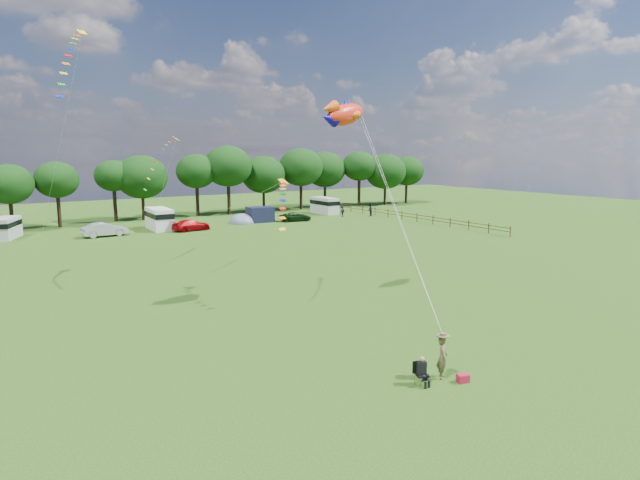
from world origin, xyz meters
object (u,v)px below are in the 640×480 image
camp_chair (421,368)px  walker_b (342,211)px  car_d (296,217)px  walker_a (370,210)px  campervan_b (6,227)px  tent_greyblue (242,223)px  campervan_c (159,218)px  campervan_d (325,205)px  tent_orange (104,234)px  car_c (191,225)px  kite_flyer (442,357)px  fish_kite (342,114)px  car_b (105,230)px

camp_chair → walker_b: bearing=80.4°
car_d → walker_a: walker_a is taller
campervan_b → camp_chair: size_ratio=4.13×
tent_greyblue → walker_a: 19.37m
campervan_b → tent_greyblue: 27.09m
campervan_c → walker_a: bearing=-94.7°
campervan_d → walker_b: campervan_d is taller
camp_chair → walker_b: walker_b is taller
tent_orange → walker_b: (32.41, -2.05, 0.82)m
car_c → campervan_c: campervan_c is taller
campervan_b → campervan_c: size_ratio=0.95×
campervan_b → car_c: bearing=-84.8°
tent_orange → walker_b: size_ratio=1.89×
tent_greyblue → kite_flyer: bearing=-105.4°
camp_chair → tent_orange: bearing=115.3°
camp_chair → campervan_c: bearing=107.9°
campervan_d → car_c: bearing=103.3°
campervan_c → fish_kite: (0.42, -37.63, 10.35)m
campervan_d → tent_greyblue: (-15.27, -3.01, -1.31)m
car_b → car_c: bearing=-100.0°
tent_orange → walker_b: walker_b is taller
tent_greyblue → fish_kite: fish_kite is taller
walker_b → campervan_d: bearing=-111.7°
car_c → car_d: (15.04, 0.74, -0.07)m
fish_kite → tent_greyblue: bearing=62.8°
car_d → kite_flyer: kite_flyer is taller
tent_orange → walker_a: 36.49m
tent_orange → car_c: bearing=-18.5°
car_b → tent_orange: car_b is taller
tent_greyblue → walker_b: bearing=-6.5°
campervan_c → camp_chair: bearing=177.2°
car_b → campervan_c: campervan_c is taller
campervan_b → tent_orange: size_ratio=1.60×
campervan_d → kite_flyer: size_ratio=2.72×
campervan_d → campervan_c: bearing=95.4°
car_d → tent_orange: bearing=95.5°
tent_orange → fish_kite: 40.13m
tent_orange → camp_chair: 49.84m
campervan_d → tent_orange: size_ratio=1.58×
campervan_c → walker_a: size_ratio=2.95×
walker_b → tent_greyblue: bearing=-27.1°
tent_greyblue → walker_a: bearing=-9.7°
kite_flyer → car_d: bearing=13.6°
kite_flyer → walker_b: (28.82, 47.72, -0.09)m
walker_a → walker_b: size_ratio=1.09×
car_c → walker_a: size_ratio=2.45×
camp_chair → tent_greyblue: bearing=95.9°
tent_greyblue → camp_chair: tent_greyblue is taller
campervan_d → tent_greyblue: 15.62m
kite_flyer → walker_b: size_ratio=1.10×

